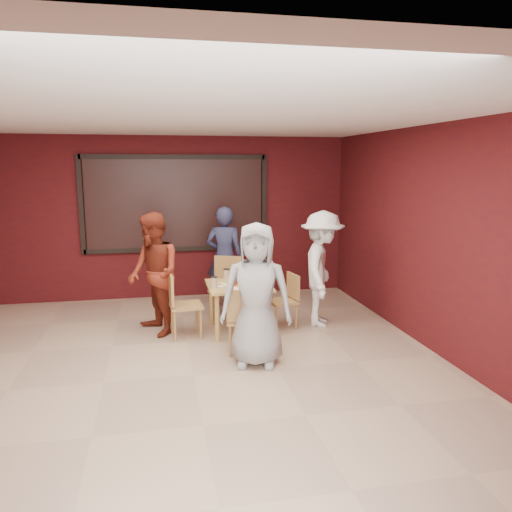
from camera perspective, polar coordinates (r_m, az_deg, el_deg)
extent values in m
plane|color=tan|center=(5.75, -7.16, -13.35)|extent=(7.00, 7.00, 0.00)
cube|color=black|center=(8.74, -9.15, 5.93)|extent=(3.00, 0.02, 1.50)
cube|color=tan|center=(6.90, -1.99, -3.40)|extent=(0.87, 0.87, 0.04)
cylinder|color=tan|center=(7.28, -5.10, -5.49)|extent=(0.06, 0.06, 0.64)
cylinder|color=tan|center=(7.38, 0.25, -5.22)|extent=(0.06, 0.06, 0.64)
cylinder|color=tan|center=(6.62, -4.46, -7.09)|extent=(0.06, 0.06, 0.64)
cylinder|color=tan|center=(6.73, 1.42, -6.76)|extent=(0.06, 0.06, 0.64)
cylinder|color=white|center=(6.64, -1.60, -3.75)|extent=(0.22, 0.22, 0.01)
cone|color=gold|center=(6.63, -1.60, -3.62)|extent=(0.20, 0.20, 0.02)
cylinder|color=beige|center=(6.56, -0.46, -3.33)|extent=(0.09, 0.09, 0.14)
cylinder|color=black|center=(6.55, -0.46, -2.68)|extent=(0.09, 0.09, 0.01)
cylinder|color=white|center=(7.16, -2.35, -2.71)|extent=(0.22, 0.22, 0.01)
cone|color=gold|center=(7.16, -2.35, -2.59)|extent=(0.20, 0.20, 0.02)
cylinder|color=beige|center=(7.21, -3.39, -2.10)|extent=(0.09, 0.09, 0.14)
cylinder|color=black|center=(7.19, -3.40, -1.51)|extent=(0.09, 0.09, 0.01)
cylinder|color=white|center=(6.86, -4.24, -3.31)|extent=(0.22, 0.22, 0.01)
cone|color=gold|center=(6.86, -4.24, -3.18)|extent=(0.20, 0.20, 0.02)
cylinder|color=beige|center=(6.72, -4.82, -3.04)|extent=(0.09, 0.09, 0.14)
cylinder|color=black|center=(6.70, -4.83, -2.41)|extent=(0.09, 0.09, 0.01)
cylinder|color=white|center=(6.95, 0.23, -3.10)|extent=(0.22, 0.22, 0.01)
cone|color=gold|center=(6.94, 0.23, -2.98)|extent=(0.20, 0.20, 0.02)
cylinder|color=beige|center=(7.06, 0.69, -2.35)|extent=(0.09, 0.09, 0.14)
cylinder|color=black|center=(7.05, 0.69, -1.75)|extent=(0.09, 0.09, 0.01)
cylinder|color=silver|center=(6.87, -1.36, -2.87)|extent=(0.06, 0.06, 0.10)
cylinder|color=silver|center=(6.82, -1.74, -3.04)|extent=(0.05, 0.05, 0.08)
cylinder|color=red|center=(6.83, -2.53, -2.78)|extent=(0.07, 0.07, 0.15)
cube|color=black|center=(6.95, -2.52, -2.69)|extent=(0.13, 0.09, 0.11)
cube|color=#AE7F43|center=(6.21, -1.37, -7.33)|extent=(0.48, 0.48, 0.04)
cylinder|color=#AE7F43|center=(6.43, 0.17, -8.74)|extent=(0.03, 0.03, 0.40)
cylinder|color=#AE7F43|center=(6.44, -2.79, -8.72)|extent=(0.03, 0.03, 0.40)
cylinder|color=#AE7F43|center=(6.12, 0.15, -9.74)|extent=(0.03, 0.03, 0.40)
cylinder|color=#AE7F43|center=(6.13, -2.96, -9.72)|extent=(0.03, 0.03, 0.40)
cube|color=#AE7F43|center=(5.97, -1.43, -5.74)|extent=(0.40, 0.12, 0.39)
cube|color=#AE7F43|center=(7.62, -3.49, -3.71)|extent=(0.58, 0.58, 0.04)
cylinder|color=#AE7F43|center=(7.56, -5.13, -5.71)|extent=(0.04, 0.04, 0.43)
cylinder|color=#AE7F43|center=(7.47, -2.46, -5.87)|extent=(0.04, 0.04, 0.43)
cylinder|color=#AE7F43|center=(7.89, -4.44, -5.01)|extent=(0.04, 0.04, 0.43)
cylinder|color=#AE7F43|center=(7.81, -1.88, -5.15)|extent=(0.04, 0.04, 0.43)
cube|color=#AE7F43|center=(7.75, -3.16, -1.54)|extent=(0.43, 0.20, 0.42)
cube|color=#AE7F43|center=(6.82, -8.02, -5.63)|extent=(0.45, 0.45, 0.04)
cylinder|color=#AE7F43|center=(6.75, -6.32, -7.79)|extent=(0.04, 0.04, 0.41)
cylinder|color=#AE7F43|center=(7.07, -6.76, -6.95)|extent=(0.04, 0.04, 0.41)
cylinder|color=#AE7F43|center=(6.71, -9.25, -7.98)|extent=(0.04, 0.04, 0.41)
cylinder|color=#AE7F43|center=(7.04, -9.56, -7.12)|extent=(0.04, 0.04, 0.41)
cube|color=#AE7F43|center=(6.74, -9.69, -3.74)|extent=(0.06, 0.43, 0.40)
cube|color=#AE7F43|center=(7.16, 3.02, -5.22)|extent=(0.44, 0.44, 0.04)
cylinder|color=#AE7F43|center=(7.29, 1.41, -6.57)|extent=(0.03, 0.03, 0.37)
cylinder|color=#AE7F43|center=(7.02, 2.39, -7.23)|extent=(0.03, 0.03, 0.37)
cylinder|color=#AE7F43|center=(7.41, 3.58, -6.30)|extent=(0.03, 0.03, 0.37)
cylinder|color=#AE7F43|center=(7.14, 4.63, -6.94)|extent=(0.03, 0.03, 0.37)
cube|color=#AE7F43|center=(7.17, 4.27, -3.43)|extent=(0.10, 0.37, 0.36)
imported|color=#A0A0A0|center=(5.73, 0.03, -4.47)|extent=(0.93, 0.72, 1.67)
imported|color=#2C2D4E|center=(8.13, -3.62, -0.13)|extent=(0.70, 0.56, 1.66)
imported|color=maroon|center=(6.92, -11.61, -2.04)|extent=(0.89, 0.99, 1.68)
imported|color=white|center=(7.24, 7.56, -1.45)|extent=(0.98, 1.23, 1.67)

